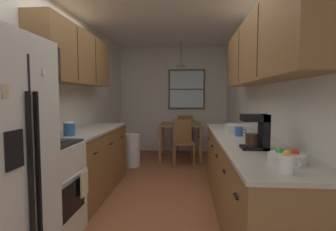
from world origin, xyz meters
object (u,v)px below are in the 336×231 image
Objects in this scene: mug_by_coffeemaker at (287,165)px; fruit_bowl at (287,157)px; dining_chair_near at (183,140)px; dining_chair_far at (185,132)px; trash_bin at (132,150)px; storage_canister at (69,129)px; stove_range at (40,191)px; microwave_over_range at (24,61)px; coffee_maker at (258,131)px; dish_rack at (238,128)px; mug_spare at (239,131)px; dining_table at (181,129)px.

mug_by_coffeemaker is 0.28m from fruit_bowl.
dining_chair_near is 1.23m from dining_chair_far.
storage_canister is at bearing -98.40° from trash_bin.
stove_range is 1.75× the size of microwave_over_range.
fruit_bowl is (0.10, 0.26, -0.01)m from mug_by_coffeemaker.
mug_by_coffeemaker is at bearing -34.59° from storage_canister.
coffee_maker reaches higher than dish_rack.
dining_chair_near is 2.25m from mug_spare.
dish_rack is (0.79, -2.39, 0.31)m from dining_table.
storage_canister is 2.07m from coffee_maker.
fruit_bowl is at bearing -85.42° from mug_spare.
dish_rack reaches higher than dining_chair_far.
storage_canister is 1.29× the size of mug_by_coffeemaker.
dining_chair_near is 7.14× the size of mug_spare.
microwave_over_range is 3.85m from dining_table.
microwave_over_range is 2.33m from fruit_bowl.
mug_spare is at bearing 3.49° from storage_canister.
coffee_maker is at bearing -17.80° from storage_canister.
dish_rack is at bearing 28.30° from stove_range.
storage_canister is 0.63× the size of fruit_bowl.
dining_chair_far is at bearing 97.88° from mug_by_coffeemaker.
dish_rack is (0.04, 1.79, 0.00)m from mug_by_coffeemaker.
mug_by_coffeemaker reaches higher than dining_chair_far.
stove_range reaches higher than storage_canister.
dining_chair_near is at bearing 66.04° from stove_range.
mug_spare is (1.95, 0.76, 0.48)m from stove_range.
stove_range is 3.66× the size of coffee_maker.
dining_chair_near and dining_chair_far have the same top height.
stove_range reaches higher than dish_rack.
microwave_over_range is 4.47m from dining_chair_far.
mug_spare is at bearing 20.15° from microwave_over_range.
dining_chair_near is (0.06, -0.62, -0.14)m from dining_table.
dining_chair_far is 3.12m from dish_rack.
trash_bin is (0.41, 2.67, -1.35)m from microwave_over_range.
storage_canister is at bearing 90.50° from stove_range.
storage_canister is at bearing -113.25° from dining_table.
trash_bin is (-0.91, -0.79, -0.32)m from dining_table.
microwave_over_range is 3.95× the size of storage_canister.
storage_canister is at bearing -119.90° from dining_chair_near.
stove_range is at bearing 159.96° from mug_by_coffeemaker.
microwave_over_range reaches higher than stove_range.
trash_bin is at bearing 130.89° from mug_spare.
dining_chair_near is at bearing -91.04° from dining_chair_far.
mug_by_coffeemaker is at bearing -20.04° from stove_range.
dish_rack is at bearing -71.76° from dining_table.
dish_rack is (-0.05, 1.53, 0.01)m from fruit_bowl.
trash_bin is 3.99× the size of storage_canister.
dining_chair_near is at bearing 108.10° from mug_spare.
dish_rack is at bearing 91.91° from fruit_bowl.
storage_canister reaches higher than dish_rack.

